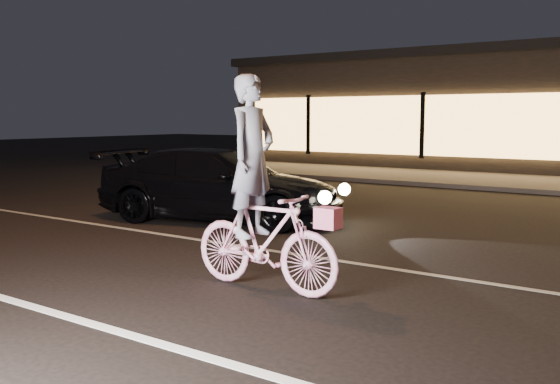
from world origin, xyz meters
The scene contains 6 objects.
ground centered at (0.00, 0.00, 0.00)m, with size 90.00×90.00×0.00m, color black.
lane_stripe_near centered at (0.00, -1.50, 0.00)m, with size 60.00×0.12×0.01m, color silver.
lane_stripe_far centered at (0.00, 2.00, 0.00)m, with size 60.00×0.10×0.01m, color gray.
sidewalk centered at (0.00, 13.00, 0.06)m, with size 30.00×4.00×0.12m, color #383533.
cyclist centered at (-0.45, 0.33, 0.84)m, with size 1.87×0.64×2.35m.
sedan centered at (-3.78, 3.56, 0.66)m, with size 4.85×2.89×1.32m.
Camera 1 is at (3.55, -5.05, 1.89)m, focal length 40.00 mm.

